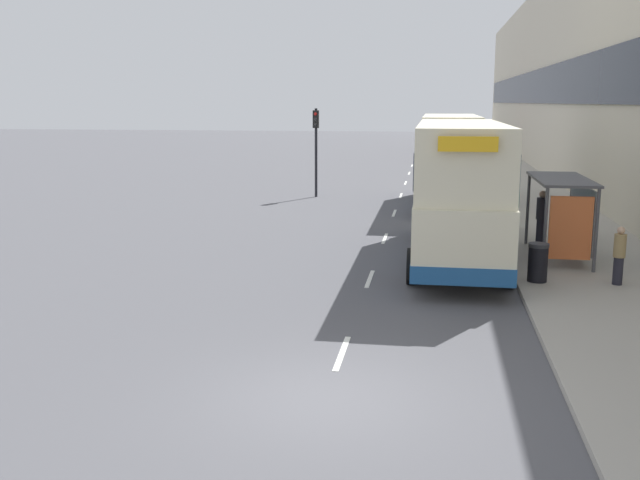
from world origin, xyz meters
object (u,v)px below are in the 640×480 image
Objects in this scene: double_decker_bus_near at (459,189)px; litter_bin at (538,262)px; bus_shelter at (568,203)px; pedestrian_3 at (619,255)px; traffic_light_far_kerb at (316,138)px; pedestrian_4 at (514,206)px; pedestrian_at_shelter at (541,217)px; double_decker_bus_ahead at (449,159)px; pedestrian_1 at (591,214)px; car_0 at (441,149)px.

double_decker_bus_near is 9.83× the size of litter_bin.
pedestrian_3 is at bearing -74.53° from bus_shelter.
traffic_light_far_kerb is at bearing 122.40° from pedestrian_3.
pedestrian_at_shelter is at bearing -79.47° from pedestrian_4.
double_decker_bus_ahead is 9.29m from pedestrian_1.
car_0 is at bearing 90.34° from double_decker_bus_ahead.
car_0 is 44.70m from pedestrian_3.
double_decker_bus_ahead reaches higher than litter_bin.
pedestrian_4 is 1.65× the size of litter_bin.
pedestrian_3 is 20.67m from traffic_light_far_kerb.
pedestrian_1 is 15.69m from traffic_light_far_kerb.
traffic_light_far_kerb reaches higher than bus_shelter.
bus_shelter reaches higher than pedestrian_3.
litter_bin is (-0.23, -8.31, -0.36)m from pedestrian_4.
bus_shelter is 0.91× the size of traffic_light_far_kerb.
pedestrian_at_shelter is at bearing -136.10° from pedestrian_1.
double_decker_bus_near reaches higher than pedestrian_4.
litter_bin is 0.23× the size of traffic_light_far_kerb.
bus_shelter is 3.48m from litter_bin.
double_decker_bus_near is 6.58× the size of pedestrian_3.
bus_shelter reaches higher than pedestrian_1.
double_decker_bus_near is at bearing -141.01° from pedestrian_at_shelter.
car_0 reaches higher than pedestrian_1.
pedestrian_1 is (4.93, -7.76, -1.34)m from double_decker_bus_ahead.
pedestrian_1 is at bearing 69.16° from bus_shelter.
pedestrian_4 is at bearing 100.53° from pedestrian_at_shelter.
double_decker_bus_near is 41.58m from car_0.
car_0 reaches higher than litter_bin.
litter_bin is (-0.80, -5.24, -0.42)m from pedestrian_at_shelter.
pedestrian_1 is 1.49× the size of litter_bin.
pedestrian_3 is at bearing -57.60° from traffic_light_far_kerb.
pedestrian_at_shelter is at bearing 38.99° from double_decker_bus_near.
pedestrian_4 is at bearing 102.44° from pedestrian_3.
litter_bin is at bearing -111.31° from pedestrian_1.
traffic_light_far_kerb reaches higher than double_decker_bus_near.
pedestrian_at_shelter reaches higher than litter_bin.
double_decker_bus_ahead is at bearing 106.87° from pedestrian_at_shelter.
car_0 is at bearing 97.79° from pedestrian_1.
pedestrian_3 is 8.52m from pedestrian_4.
double_decker_bus_near is at bearing 144.73° from pedestrian_3.
pedestrian_at_shelter reaches higher than pedestrian_3.
litter_bin is at bearing -87.02° from car_0.
bus_shelter is at bearing 68.04° from litter_bin.
bus_shelter is 5.44m from pedestrian_4.
pedestrian_3 is at bearing -74.29° from double_decker_bus_ahead.
double_decker_bus_near is at bearing -64.53° from traffic_light_far_kerb.
double_decker_bus_near is at bearing -138.91° from pedestrian_1.
double_decker_bus_near is 6.60m from pedestrian_1.
bus_shelter is at bearing 2.02° from double_decker_bus_near.
bus_shelter reaches higher than pedestrian_at_shelter.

